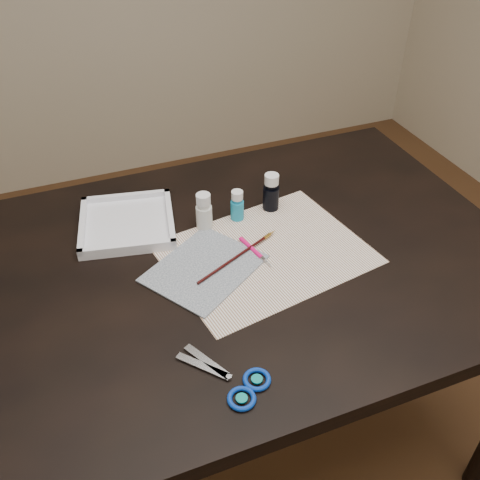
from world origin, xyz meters
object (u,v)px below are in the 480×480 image
object	(u,v)px
paint_bottle_white	(204,211)
paint_bottle_navy	(271,192)
scissors	(219,375)
canvas	(204,268)
paper	(266,253)
paint_bottle_cyan	(237,205)
palette_tray	(127,222)

from	to	relation	value
paint_bottle_white	paint_bottle_navy	world-z (taller)	paint_bottle_navy
paint_bottle_white	scissors	distance (m)	0.46
canvas	paint_bottle_white	size ratio (longest dim) A/B	2.49
paint_bottle_navy	scissors	distance (m)	0.55
paper	paint_bottle_white	distance (m)	0.18
paper	paint_bottle_cyan	xyz separation A→B (m)	(-0.01, 0.15, 0.04)
paper	paint_bottle_cyan	distance (m)	0.16
paint_bottle_cyan	paint_bottle_white	bearing A→B (deg)	-176.95
paper	paint_bottle_white	world-z (taller)	paint_bottle_white
paint_bottle_navy	scissors	size ratio (longest dim) A/B	0.50
canvas	paint_bottle_navy	distance (m)	0.29
paint_bottle_white	paint_bottle_cyan	distance (m)	0.09
canvas	paint_bottle_cyan	bearing A→B (deg)	47.81
paint_bottle_navy	scissors	bearing A→B (deg)	-123.90
canvas	palette_tray	xyz separation A→B (m)	(-0.13, 0.22, 0.01)
scissors	palette_tray	world-z (taller)	palette_tray
canvas	paint_bottle_navy	world-z (taller)	paint_bottle_navy
paint_bottle_cyan	palette_tray	world-z (taller)	paint_bottle_cyan
paint_bottle_white	paint_bottle_cyan	size ratio (longest dim) A/B	1.19
paper	paint_bottle_navy	distance (m)	0.19
paint_bottle_cyan	canvas	bearing A→B (deg)	-132.19
paper	paint_bottle_white	size ratio (longest dim) A/B	4.66
paper	canvas	bearing A→B (deg)	-179.62
paint_bottle_cyan	paint_bottle_navy	distance (m)	0.10
paint_bottle_white	paint_bottle_navy	size ratio (longest dim) A/B	0.96
scissors	palette_tray	distance (m)	0.51
canvas	paint_bottle_white	bearing A→B (deg)	71.32
paper	paint_bottle_navy	world-z (taller)	paint_bottle_navy
paper	palette_tray	xyz separation A→B (m)	(-0.28, 0.22, 0.01)
canvas	paper	bearing A→B (deg)	0.38
paper	paint_bottle_white	bearing A→B (deg)	124.30
paint_bottle_white	paint_bottle_navy	bearing A→B (deg)	4.75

